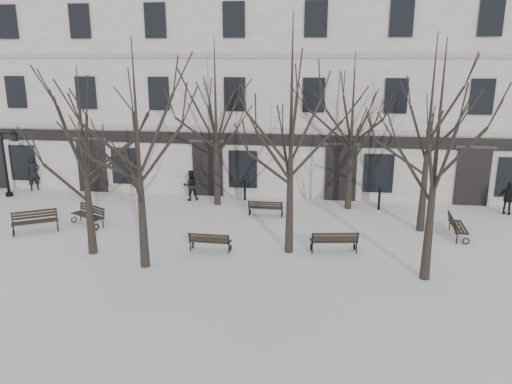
% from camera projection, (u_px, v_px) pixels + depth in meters
% --- Properties ---
extents(ground, '(100.00, 100.00, 0.00)m').
position_uv_depth(ground, '(252.00, 254.00, 18.92)').
color(ground, silver).
rests_on(ground, ground).
extents(building, '(40.40, 10.20, 11.40)m').
position_uv_depth(building, '(282.00, 86.00, 29.86)').
color(building, beige).
rests_on(building, ground).
extents(tree_0, '(4.89, 4.89, 6.99)m').
position_uv_depth(tree_0, '(83.00, 140.00, 17.91)').
color(tree_0, black).
rests_on(tree_0, ground).
extents(tree_1, '(5.55, 5.55, 7.93)m').
position_uv_depth(tree_1, '(137.00, 128.00, 16.55)').
color(tree_1, black).
rests_on(tree_1, ground).
extents(tree_2, '(6.13, 6.13, 8.76)m').
position_uv_depth(tree_2, '(291.00, 108.00, 17.74)').
color(tree_2, black).
rests_on(tree_2, ground).
extents(tree_3, '(5.48, 5.48, 7.82)m').
position_uv_depth(tree_3, '(438.00, 135.00, 15.58)').
color(tree_3, black).
rests_on(tree_3, ground).
extents(tree_4, '(5.75, 5.75, 8.22)m').
position_uv_depth(tree_4, '(215.00, 102.00, 23.96)').
color(tree_4, black).
rests_on(tree_4, ground).
extents(tree_5, '(5.26, 5.26, 7.52)m').
position_uv_depth(tree_5, '(353.00, 113.00, 23.42)').
color(tree_5, black).
rests_on(tree_5, ground).
extents(tree_6, '(5.75, 5.75, 8.22)m').
position_uv_depth(tree_6, '(431.00, 111.00, 20.17)').
color(tree_6, black).
rests_on(tree_6, ground).
extents(bench_0, '(1.88, 1.48, 0.92)m').
position_uv_depth(bench_0, '(35.00, 221.00, 21.22)').
color(bench_0, black).
rests_on(bench_0, ground).
extents(bench_1, '(1.61, 0.62, 0.80)m').
position_uv_depth(bench_1, '(210.00, 241.00, 19.07)').
color(bench_1, black).
rests_on(bench_1, ground).
extents(bench_2, '(1.85, 0.91, 0.90)m').
position_uv_depth(bench_2, '(334.00, 241.00, 18.96)').
color(bench_2, black).
rests_on(bench_2, ground).
extents(bench_3, '(1.81, 1.40, 0.88)m').
position_uv_depth(bench_3, '(89.00, 214.00, 22.12)').
color(bench_3, black).
rests_on(bench_3, ground).
extents(bench_4, '(1.63, 0.61, 0.81)m').
position_uv_depth(bench_4, '(266.00, 207.00, 23.27)').
color(bench_4, black).
rests_on(bench_4, ground).
extents(bench_5, '(0.75, 1.80, 0.89)m').
position_uv_depth(bench_5, '(457.00, 226.00, 20.63)').
color(bench_5, black).
rests_on(bench_5, ground).
extents(lamp_post, '(1.12, 0.41, 3.57)m').
position_uv_depth(lamp_post, '(9.00, 159.00, 26.24)').
color(lamp_post, black).
rests_on(lamp_post, ground).
extents(bollard_a, '(0.14, 0.14, 1.10)m').
position_uv_depth(bollard_a, '(245.00, 189.00, 25.89)').
color(bollard_a, black).
rests_on(bollard_a, ground).
extents(bollard_b, '(0.14, 0.14, 1.12)m').
position_uv_depth(bollard_b, '(379.00, 198.00, 24.26)').
color(bollard_b, black).
rests_on(bollard_b, ground).
extents(pedestrian_a, '(0.84, 0.80, 1.93)m').
position_uv_depth(pedestrian_a, '(35.00, 190.00, 28.03)').
color(pedestrian_a, black).
rests_on(pedestrian_a, ground).
extents(pedestrian_b, '(0.95, 0.86, 1.59)m').
position_uv_depth(pedestrian_b, '(191.00, 200.00, 26.08)').
color(pedestrian_b, black).
rests_on(pedestrian_b, ground).
extents(pedestrian_c, '(0.99, 0.80, 1.58)m').
position_uv_depth(pedestrian_c, '(506.00, 214.00, 23.71)').
color(pedestrian_c, black).
rests_on(pedestrian_c, ground).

